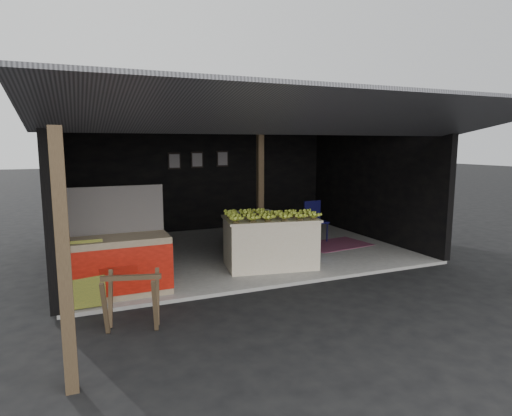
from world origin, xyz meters
name	(u,v)px	position (x,y,z in m)	size (l,w,h in m)	color
ground	(289,287)	(0.00, 0.00, 0.00)	(80.00, 80.00, 0.00)	black
concrete_slab	(237,251)	(0.00, 2.50, 0.03)	(7.00, 5.00, 0.06)	gray
shophouse	(231,155)	(0.00, 2.82, 2.10)	(7.40, 7.29, 3.02)	black
banana_table	(270,242)	(0.12, 1.02, 0.53)	(1.83, 1.30, 0.93)	silver
banana_pile	(270,213)	(0.12, 1.02, 1.08)	(1.56, 0.93, 0.18)	gold
white_crate	(254,234)	(0.15, 1.86, 0.51)	(0.83, 0.58, 0.91)	white
neighbor_stall	(116,263)	(-2.67, 0.57, 0.55)	(1.60, 0.74, 1.64)	#998466
green_signboard	(81,274)	(-3.17, 0.22, 0.53)	(0.63, 0.04, 0.94)	black
sawhorse	(132,296)	(-2.59, -0.72, 0.45)	(0.78, 0.77, 0.72)	brown
water_barrel	(305,246)	(1.01, 1.24, 0.32)	(0.35, 0.35, 0.52)	#0D3795
plastic_chair	(314,217)	(2.02, 2.61, 0.62)	(0.45, 0.45, 0.94)	#0B0A39
magenta_rug	(335,244)	(2.24, 2.03, 0.07)	(1.50, 1.00, 0.01)	maroon
picture_frames	(198,160)	(-0.17, 4.89, 1.93)	(1.62, 0.04, 0.46)	black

